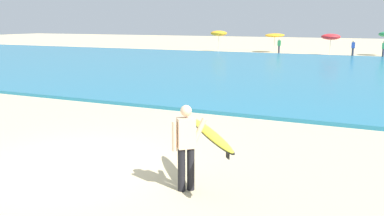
% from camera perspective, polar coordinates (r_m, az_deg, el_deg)
% --- Properties ---
extents(ground_plane, '(160.00, 160.00, 0.00)m').
position_cam_1_polar(ground_plane, '(10.08, -16.13, -7.53)').
color(ground_plane, beige).
extents(sea, '(120.00, 28.00, 0.14)m').
position_cam_1_polar(sea, '(28.24, 11.31, 5.25)').
color(sea, teal).
rests_on(sea, ground).
extents(surfer_with_board, '(1.84, 2.14, 1.73)m').
position_cam_1_polar(surfer_with_board, '(7.98, 0.75, -4.46)').
color(surfer_with_board, black).
rests_on(surfer_with_board, ground).
extents(beach_umbrella_0, '(1.78, 1.80, 2.33)m').
position_cam_1_polar(beach_umbrella_0, '(45.13, 3.77, 10.38)').
color(beach_umbrella_0, beige).
rests_on(beach_umbrella_0, ground).
extents(beach_umbrella_1, '(2.08, 2.09, 2.06)m').
position_cam_1_polar(beach_umbrella_1, '(45.17, 11.51, 9.93)').
color(beach_umbrella_1, beige).
rests_on(beach_umbrella_1, ground).
extents(beach_umbrella_2, '(1.82, 1.83, 2.13)m').
position_cam_1_polar(beach_umbrella_2, '(42.35, 18.85, 9.41)').
color(beach_umbrella_2, beige).
rests_on(beach_umbrella_2, ground).
extents(beachgoer_near_row_left, '(0.32, 0.20, 1.58)m').
position_cam_1_polar(beachgoer_near_row_left, '(41.21, 25.22, 7.50)').
color(beachgoer_near_row_left, '#383842').
rests_on(beachgoer_near_row_left, ground).
extents(beachgoer_near_row_mid, '(0.32, 0.20, 1.58)m').
position_cam_1_polar(beachgoer_near_row_mid, '(43.10, 12.09, 8.52)').
color(beachgoer_near_row_mid, '#383842').
rests_on(beachgoer_near_row_mid, ground).
extents(beachgoer_near_row_right, '(0.32, 0.20, 1.58)m').
position_cam_1_polar(beachgoer_near_row_right, '(41.27, 21.60, 7.80)').
color(beachgoer_near_row_right, '#383842').
rests_on(beachgoer_near_row_right, ground).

